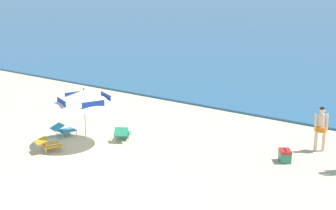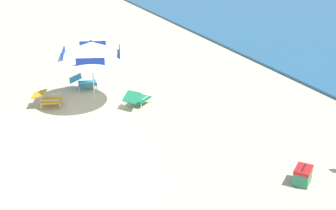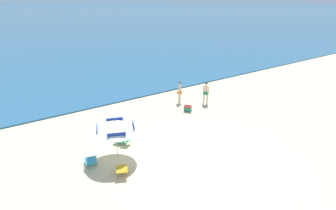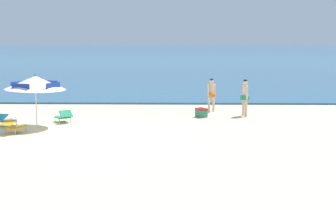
{
  "view_description": "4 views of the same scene",
  "coord_description": "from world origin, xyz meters",
  "px_view_note": "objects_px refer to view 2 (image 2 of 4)",
  "views": [
    {
      "loc": [
        9.31,
        -8.92,
        5.88
      ],
      "look_at": [
        -0.55,
        4.48,
        1.48
      ],
      "focal_mm": 52.21,
      "sensor_mm": 36.0,
      "label": 1
    },
    {
      "loc": [
        10.76,
        -1.89,
        6.29
      ],
      "look_at": [
        -0.58,
        4.12,
        0.64
      ],
      "focal_mm": 53.91,
      "sensor_mm": 36.0,
      "label": 2
    },
    {
      "loc": [
        -7.77,
        -8.02,
        7.28
      ],
      "look_at": [
        1.34,
        4.74,
        1.17
      ],
      "focal_mm": 29.36,
      "sensor_mm": 36.0,
      "label": 3
    },
    {
      "loc": [
        2.46,
        -15.03,
        3.23
      ],
      "look_at": [
        2.07,
        3.62,
        0.78
      ],
      "focal_mm": 50.01,
      "sensor_mm": 36.0,
      "label": 4
    }
  ],
  "objects_px": {
    "beach_umbrella_striped_main": "(91,50)",
    "lounge_chair_beside_umbrella": "(137,98)",
    "lounge_chair_under_umbrella": "(83,81)",
    "lounge_chair_facing_sea": "(47,98)",
    "cooler_box": "(303,176)"
  },
  "relations": [
    {
      "from": "beach_umbrella_striped_main",
      "to": "lounge_chair_under_umbrella",
      "type": "distance_m",
      "value": 1.96
    },
    {
      "from": "beach_umbrella_striped_main",
      "to": "cooler_box",
      "type": "height_order",
      "value": "beach_umbrella_striped_main"
    },
    {
      "from": "lounge_chair_beside_umbrella",
      "to": "lounge_chair_facing_sea",
      "type": "bearing_deg",
      "value": -117.14
    },
    {
      "from": "lounge_chair_under_umbrella",
      "to": "lounge_chair_beside_umbrella",
      "type": "bearing_deg",
      "value": 25.05
    },
    {
      "from": "lounge_chair_beside_umbrella",
      "to": "beach_umbrella_striped_main",
      "type": "bearing_deg",
      "value": -126.47
    },
    {
      "from": "beach_umbrella_striped_main",
      "to": "lounge_chair_beside_umbrella",
      "type": "distance_m",
      "value": 1.99
    },
    {
      "from": "lounge_chair_under_umbrella",
      "to": "lounge_chair_facing_sea",
      "type": "xyz_separation_m",
      "value": [
        0.86,
        -1.45,
        0.0
      ]
    },
    {
      "from": "lounge_chair_under_umbrella",
      "to": "cooler_box",
      "type": "xyz_separation_m",
      "value": [
        7.85,
        2.49,
        -0.07
      ]
    },
    {
      "from": "beach_umbrella_striped_main",
      "to": "cooler_box",
      "type": "distance_m",
      "value": 7.2
    },
    {
      "from": "lounge_chair_facing_sea",
      "to": "lounge_chair_beside_umbrella",
      "type": "bearing_deg",
      "value": 62.86
    },
    {
      "from": "lounge_chair_under_umbrella",
      "to": "lounge_chair_beside_umbrella",
      "type": "xyz_separation_m",
      "value": [
        2.11,
        0.98,
        -0.0
      ]
    },
    {
      "from": "lounge_chair_beside_umbrella",
      "to": "lounge_chair_facing_sea",
      "type": "height_order",
      "value": "lounge_chair_beside_umbrella"
    },
    {
      "from": "lounge_chair_facing_sea",
      "to": "cooler_box",
      "type": "xyz_separation_m",
      "value": [
        6.99,
        3.95,
        -0.08
      ]
    },
    {
      "from": "lounge_chair_facing_sea",
      "to": "cooler_box",
      "type": "height_order",
      "value": "lounge_chair_facing_sea"
    },
    {
      "from": "beach_umbrella_striped_main",
      "to": "lounge_chair_beside_umbrella",
      "type": "bearing_deg",
      "value": 53.53
    }
  ]
}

